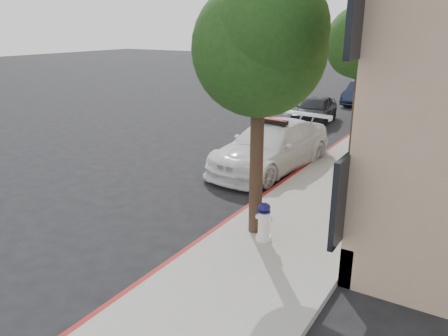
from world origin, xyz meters
The scene contains 11 objects.
ground centered at (0.00, 0.00, 0.00)m, with size 120.00×120.00×0.00m, color black.
sidewalk centered at (3.60, 10.00, 0.07)m, with size 3.20×50.00×0.15m, color gray.
curb_strip centered at (2.06, 10.00, 0.07)m, with size 0.12×50.00×0.15m, color maroon.
tree_near centered at (2.93, -2.01, 4.27)m, with size 2.92×2.82×5.62m.
tree_mid centered at (2.93, 5.99, 4.16)m, with size 2.77×2.64×5.43m.
tree_far centered at (2.93, 13.99, 4.39)m, with size 3.10×3.00×5.81m.
police_car centered at (0.99, 2.81, 0.80)m, with size 2.83×5.71×1.75m.
parked_car_mid centered at (-0.33, 10.57, 0.70)m, with size 1.65×4.09×1.39m, color black.
parked_car_far centered at (0.15, 17.47, 0.69)m, with size 1.46×4.18×1.38m, color #141B33.
fire_hydrant centered at (3.28, -2.31, 0.58)m, with size 0.37×0.34×0.88m.
traffic_cone centered at (4.17, 0.98, 0.50)m, with size 0.42×0.42×0.72m.
Camera 1 is at (7.12, -10.25, 4.72)m, focal length 35.00 mm.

